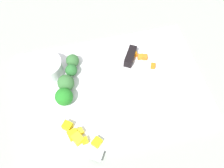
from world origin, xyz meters
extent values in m
plane|color=gray|center=(0.00, 0.00, 0.00)|extent=(4.00, 4.00, 0.00)
cube|color=white|center=(0.00, 0.00, 0.01)|extent=(0.45, 0.30, 0.01)
cylinder|color=white|center=(0.15, -0.08, 0.03)|extent=(0.07, 0.07, 0.04)
cube|color=silver|center=(0.04, 0.10, 0.01)|extent=(0.11, 0.15, 0.00)
cube|color=black|center=(-0.07, -0.07, 0.02)|extent=(0.05, 0.06, 0.02)
cube|color=orange|center=(-0.09, -0.06, 0.02)|extent=(0.02, 0.02, 0.01)
cube|color=orange|center=(-0.10, -0.06, 0.02)|extent=(0.01, 0.01, 0.01)
cube|color=orange|center=(-0.07, -0.08, 0.02)|extent=(0.02, 0.02, 0.02)
cube|color=orange|center=(-0.11, -0.03, 0.02)|extent=(0.02, 0.02, 0.01)
cube|color=yellow|center=(0.09, 0.12, 0.02)|extent=(0.01, 0.01, 0.01)
cube|color=yellow|center=(0.10, 0.12, 0.02)|extent=(0.03, 0.03, 0.02)
cube|color=yellow|center=(0.11, 0.10, 0.02)|extent=(0.03, 0.02, 0.02)
cube|color=yellow|center=(0.07, 0.13, 0.02)|extent=(0.03, 0.03, 0.02)
cube|color=yellow|center=(0.12, 0.08, 0.02)|extent=(0.03, 0.03, 0.02)
cube|color=yellow|center=(0.10, 0.10, 0.02)|extent=(0.02, 0.02, 0.01)
cylinder|color=#89B96B|center=(0.08, -0.09, 0.02)|extent=(0.01, 0.01, 0.01)
sphere|color=#336532|center=(0.08, -0.09, 0.03)|extent=(0.03, 0.03, 0.03)
cylinder|color=#81BF6C|center=(0.11, -0.02, 0.02)|extent=(0.01, 0.01, 0.01)
sphere|color=#356833|center=(0.11, -0.02, 0.03)|extent=(0.04, 0.04, 0.04)
cylinder|color=#8BB666|center=(0.09, -0.06, 0.02)|extent=(0.01, 0.01, 0.01)
sphere|color=#28672D|center=(0.09, -0.06, 0.03)|extent=(0.03, 0.03, 0.03)
cylinder|color=#8FC167|center=(0.12, 0.01, 0.02)|extent=(0.01, 0.01, 0.01)
sphere|color=#217521|center=(0.12, 0.01, 0.03)|extent=(0.04, 0.04, 0.04)
camera|label=1|loc=(0.08, 0.32, 0.58)|focal=42.68mm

